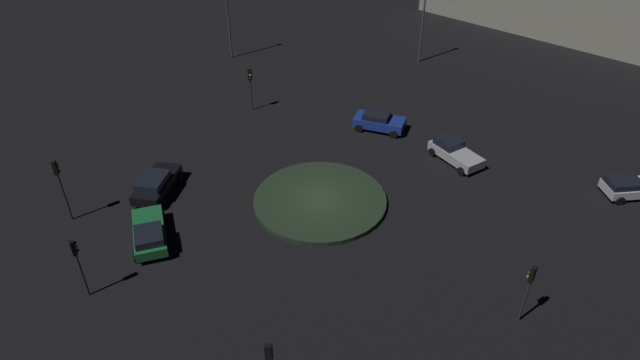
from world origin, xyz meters
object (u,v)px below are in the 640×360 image
car_white (633,187)px  car_green (149,233)px  car_silver (454,152)px  streetlamp_north (424,10)px  traffic_light_southwest (77,257)px  traffic_light_southeast (529,283)px  traffic_light_northwest (250,82)px  traffic_light_west (59,179)px  streetlamp_northwest (227,6)px  car_black (156,184)px  car_blue (379,121)px

car_white → car_green: (-30.83, -7.68, 0.05)m
car_silver → streetlamp_north: streetlamp_north is taller
traffic_light_southwest → traffic_light_southeast: 22.94m
traffic_light_northwest → traffic_light_west: 17.97m
car_silver → car_green: car_silver is taller
streetlamp_northwest → car_black: bearing=-89.6°
traffic_light_west → car_blue: bearing=22.7°
car_black → traffic_light_southeast: (22.30, -9.08, 1.90)m
traffic_light_west → streetlamp_northwest: size_ratio=0.49×
car_green → traffic_light_southwest: 5.22m
traffic_light_southeast → traffic_light_west: bearing=26.9°
car_black → car_blue: 18.11m
car_white → car_green: 31.77m
traffic_light_southeast → streetlamp_north: bearing=-45.2°
traffic_light_southwest → streetlamp_north: (19.67, 33.75, 2.56)m
traffic_light_southwest → traffic_light_west: bearing=83.7°
car_black → car_green: car_black is taller
car_silver → streetlamp_northwest: bearing=-168.3°
car_blue → streetlamp_northwest: 20.86m
car_white → traffic_light_southwest: traffic_light_southwest is taller
car_silver → streetlamp_north: (-1.54, 18.37, 4.57)m
traffic_light_west → traffic_light_southwest: bearing=-69.3°
car_silver → traffic_light_southwest: size_ratio=1.13×
traffic_light_southwest → car_black: bearing=47.5°
car_black → traffic_light_southwest: (-0.64, -9.38, 1.98)m
car_green → traffic_light_west: size_ratio=1.07×
car_blue → car_silver: bearing=-21.8°
car_white → traffic_light_southeast: (-9.80, -11.79, 1.99)m
car_silver → car_green: (-19.29, -10.97, -0.00)m
traffic_light_west → traffic_light_southeast: size_ratio=1.18×
streetlamp_northwest → car_silver: bearing=-40.5°
car_green → streetlamp_north: (17.75, 29.34, 4.57)m
car_blue → streetlamp_northwest: size_ratio=0.48×
traffic_light_northwest → streetlamp_north: (14.88, 11.87, 2.66)m
car_green → traffic_light_northwest: 17.81m
car_black → car_white: bearing=-80.4°
car_black → traffic_light_southeast: bearing=-107.4°
traffic_light_northwest → streetlamp_north: 19.21m
traffic_light_southeast → streetlamp_northwest: bearing=-16.4°
car_blue → streetlamp_north: size_ratio=0.50×
streetlamp_north → traffic_light_southwest: bearing=-120.2°
car_black → car_green: 5.13m
car_silver → traffic_light_northwest: traffic_light_northwest is taller
traffic_light_northwest → streetlamp_north: bearing=99.3°
traffic_light_northwest → streetlamp_northwest: (-4.32, 11.20, 2.69)m
streetlamp_northwest → car_white: bearing=-33.0°
traffic_light_west → streetlamp_north: bearing=37.9°
car_silver → traffic_light_northwest: size_ratio=1.17×
traffic_light_southwest → streetlamp_northwest: size_ratio=0.43×
traffic_light_west → traffic_light_southwest: traffic_light_west is taller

